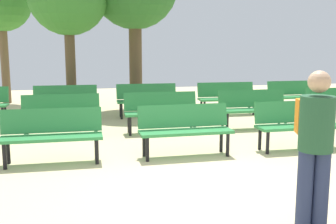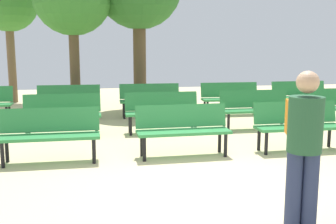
{
  "view_description": "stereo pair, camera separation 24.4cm",
  "coord_description": "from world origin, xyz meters",
  "px_view_note": "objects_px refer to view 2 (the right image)",
  "views": [
    {
      "loc": [
        -1.64,
        -5.06,
        1.89
      ],
      "look_at": [
        0.0,
        2.87,
        0.55
      ],
      "focal_mm": 43.16,
      "sensor_mm": 36.0,
      "label": 1
    },
    {
      "loc": [
        -1.4,
        -5.1,
        1.89
      ],
      "look_at": [
        0.0,
        2.87,
        0.55
      ],
      "focal_mm": 43.16,
      "sensor_mm": 36.0,
      "label": 2
    }
  ],
  "objects_px": {
    "bench_r0_c2": "(183,127)",
    "tree_0": "(8,3)",
    "bench_r2_c1": "(69,100)",
    "visitor_with_backpack": "(304,142)",
    "bench_r1_c1": "(62,112)",
    "bench_r2_c4": "(300,95)",
    "bench_r2_c3": "(230,96)",
    "bench_r0_c1": "(50,131)",
    "bench_r2_c2": "(150,98)",
    "bench_r1_c2": "(162,110)",
    "bench_r0_c3": "(298,123)",
    "bench_r1_c3": "(255,107)"
  },
  "relations": [
    {
      "from": "bench_r0_c1",
      "to": "bench_r2_c2",
      "type": "distance_m",
      "value": 4.48
    },
    {
      "from": "tree_0",
      "to": "bench_r0_c3",
      "type": "bearing_deg",
      "value": -49.56
    },
    {
      "from": "bench_r1_c3",
      "to": "visitor_with_backpack",
      "type": "xyz_separation_m",
      "value": [
        -1.53,
        -5.0,
        0.43
      ]
    },
    {
      "from": "bench_r2_c4",
      "to": "bench_r2_c3",
      "type": "bearing_deg",
      "value": -179.02
    },
    {
      "from": "tree_0",
      "to": "visitor_with_backpack",
      "type": "relative_size",
      "value": 2.58
    },
    {
      "from": "bench_r1_c1",
      "to": "bench_r2_c4",
      "type": "relative_size",
      "value": 1.0
    },
    {
      "from": "bench_r0_c1",
      "to": "bench_r0_c3",
      "type": "height_order",
      "value": "same"
    },
    {
      "from": "bench_r1_c2",
      "to": "bench_r2_c3",
      "type": "distance_m",
      "value": 2.96
    },
    {
      "from": "bench_r1_c3",
      "to": "bench_r2_c1",
      "type": "xyz_separation_m",
      "value": [
        -4.27,
        1.97,
        0.0
      ]
    },
    {
      "from": "bench_r0_c2",
      "to": "tree_0",
      "type": "xyz_separation_m",
      "value": [
        -4.2,
        7.46,
        2.74
      ]
    },
    {
      "from": "bench_r0_c2",
      "to": "bench_r0_c3",
      "type": "xyz_separation_m",
      "value": [
        2.14,
        0.02,
        0.0
      ]
    },
    {
      "from": "tree_0",
      "to": "bench_r2_c4",
      "type": "bearing_deg",
      "value": -22.59
    },
    {
      "from": "bench_r0_c1",
      "to": "bench_r2_c4",
      "type": "xyz_separation_m",
      "value": [
        6.47,
        3.94,
        0.0
      ]
    },
    {
      "from": "bench_r0_c2",
      "to": "bench_r1_c3",
      "type": "bearing_deg",
      "value": 41.7
    },
    {
      "from": "bench_r0_c2",
      "to": "bench_r2_c3",
      "type": "height_order",
      "value": "same"
    },
    {
      "from": "bench_r2_c3",
      "to": "bench_r0_c1",
      "type": "bearing_deg",
      "value": -137.29
    },
    {
      "from": "bench_r2_c1",
      "to": "bench_r1_c2",
      "type": "bearing_deg",
      "value": -42.29
    },
    {
      "from": "bench_r2_c3",
      "to": "bench_r1_c1",
      "type": "bearing_deg",
      "value": -154.96
    },
    {
      "from": "bench_r0_c1",
      "to": "bench_r2_c2",
      "type": "height_order",
      "value": "same"
    },
    {
      "from": "bench_r0_c2",
      "to": "bench_r2_c1",
      "type": "xyz_separation_m",
      "value": [
        -2.17,
        3.93,
        0.0
      ]
    },
    {
      "from": "bench_r1_c3",
      "to": "bench_r2_c2",
      "type": "distance_m",
      "value": 2.93
    },
    {
      "from": "bench_r2_c3",
      "to": "visitor_with_backpack",
      "type": "xyz_separation_m",
      "value": [
        -1.59,
        -6.94,
        0.43
      ]
    },
    {
      "from": "bench_r2_c1",
      "to": "bench_r2_c4",
      "type": "relative_size",
      "value": 1.0
    },
    {
      "from": "tree_0",
      "to": "visitor_with_backpack",
      "type": "distance_m",
      "value": 11.77
    },
    {
      "from": "bench_r0_c1",
      "to": "bench_r1_c1",
      "type": "relative_size",
      "value": 0.99
    },
    {
      "from": "bench_r2_c4",
      "to": "bench_r2_c2",
      "type": "bearing_deg",
      "value": 179.82
    },
    {
      "from": "bench_r0_c1",
      "to": "bench_r2_c1",
      "type": "bearing_deg",
      "value": 89.35
    },
    {
      "from": "bench_r0_c1",
      "to": "visitor_with_backpack",
      "type": "bearing_deg",
      "value": -47.48
    },
    {
      "from": "bench_r2_c2",
      "to": "bench_r2_c1",
      "type": "bearing_deg",
      "value": -178.99
    },
    {
      "from": "bench_r2_c3",
      "to": "bench_r0_c2",
      "type": "bearing_deg",
      "value": -118.01
    },
    {
      "from": "bench_r0_c3",
      "to": "bench_r2_c1",
      "type": "xyz_separation_m",
      "value": [
        -4.31,
        3.91,
        0.0
      ]
    },
    {
      "from": "bench_r0_c3",
      "to": "bench_r2_c4",
      "type": "distance_m",
      "value": 4.46
    },
    {
      "from": "bench_r1_c1",
      "to": "bench_r2_c1",
      "type": "relative_size",
      "value": 1.0
    },
    {
      "from": "bench_r0_c3",
      "to": "visitor_with_backpack",
      "type": "bearing_deg",
      "value": -117.39
    },
    {
      "from": "bench_r0_c2",
      "to": "bench_r2_c4",
      "type": "height_order",
      "value": "same"
    },
    {
      "from": "bench_r0_c3",
      "to": "bench_r2_c2",
      "type": "bearing_deg",
      "value": 118.91
    },
    {
      "from": "bench_r2_c2",
      "to": "bench_r2_c4",
      "type": "bearing_deg",
      "value": 1.16
    },
    {
      "from": "bench_r2_c1",
      "to": "visitor_with_backpack",
      "type": "bearing_deg",
      "value": -67.47
    },
    {
      "from": "bench_r2_c2",
      "to": "bench_r2_c3",
      "type": "xyz_separation_m",
      "value": [
        2.22,
        -0.04,
        0.0
      ]
    },
    {
      "from": "bench_r0_c2",
      "to": "bench_r0_c3",
      "type": "bearing_deg",
      "value": -0.76
    },
    {
      "from": "bench_r1_c2",
      "to": "visitor_with_backpack",
      "type": "bearing_deg",
      "value": -81.35
    },
    {
      "from": "bench_r0_c2",
      "to": "bench_r2_c4",
      "type": "relative_size",
      "value": 1.0
    },
    {
      "from": "visitor_with_backpack",
      "to": "bench_r2_c3",
      "type": "bearing_deg",
      "value": -86.16
    },
    {
      "from": "bench_r1_c2",
      "to": "bench_r2_c2",
      "type": "distance_m",
      "value": 1.99
    },
    {
      "from": "bench_r2_c2",
      "to": "bench_r2_c3",
      "type": "bearing_deg",
      "value": 0.07
    },
    {
      "from": "bench_r1_c3",
      "to": "bench_r2_c4",
      "type": "bearing_deg",
      "value": 43.24
    },
    {
      "from": "bench_r1_c3",
      "to": "bench_r1_c2",
      "type": "bearing_deg",
      "value": -178.89
    },
    {
      "from": "bench_r0_c3",
      "to": "bench_r1_c3",
      "type": "relative_size",
      "value": 1.0
    },
    {
      "from": "bench_r2_c2",
      "to": "bench_r2_c4",
      "type": "relative_size",
      "value": 1.0
    },
    {
      "from": "bench_r0_c1",
      "to": "bench_r0_c2",
      "type": "height_order",
      "value": "same"
    }
  ]
}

